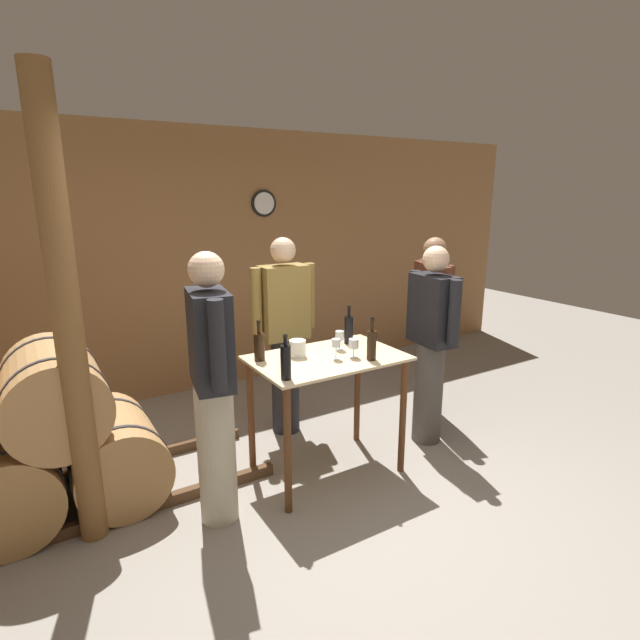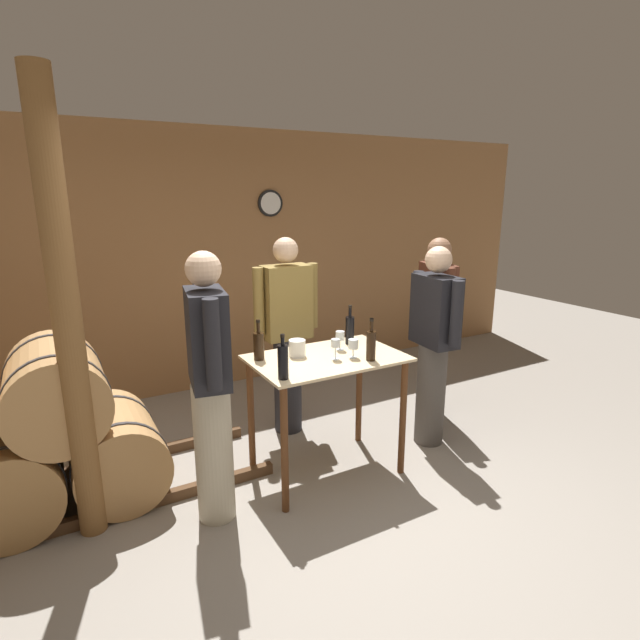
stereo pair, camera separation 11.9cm
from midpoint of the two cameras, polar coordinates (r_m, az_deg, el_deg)
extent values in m
plane|color=gray|center=(3.54, 5.57, -21.29)|extent=(14.00, 14.00, 0.00)
cube|color=#996B42|center=(5.36, -10.92, 6.54)|extent=(8.40, 0.05, 2.70)
cylinder|color=black|center=(5.50, -5.07, 13.15)|extent=(0.28, 0.03, 0.28)
cylinder|color=white|center=(5.48, -5.01, 13.15)|extent=(0.23, 0.01, 0.23)
cube|color=#4C331E|center=(3.71, -30.60, -20.87)|extent=(3.34, 0.06, 0.08)
cube|color=#4C331E|center=(4.28, -30.54, -15.93)|extent=(3.34, 0.06, 0.08)
cylinder|color=#9E7242|center=(3.87, -31.08, -14.90)|extent=(0.61, 0.84, 0.61)
cylinder|color=#38383D|center=(3.65, -31.14, -16.71)|extent=(0.62, 0.03, 0.62)
cylinder|color=#38383D|center=(4.09, -31.03, -13.27)|extent=(0.62, 0.03, 0.62)
cylinder|color=#AD7F4C|center=(3.87, -21.42, -13.68)|extent=(0.61, 0.84, 0.61)
cylinder|color=#38383D|center=(3.65, -20.81, -15.41)|extent=(0.62, 0.03, 0.62)
cylinder|color=#38383D|center=(4.10, -21.96, -12.13)|extent=(0.62, 0.03, 0.62)
cylinder|color=#AD7F4C|center=(3.65, -27.14, -7.16)|extent=(0.61, 0.84, 0.61)
cylinder|color=#38383D|center=(3.42, -26.92, -8.58)|extent=(0.62, 0.03, 0.62)
cylinder|color=#38383D|center=(3.89, -27.33, -5.91)|extent=(0.62, 0.03, 0.62)
cube|color=beige|center=(3.59, 1.74, -4.38)|extent=(1.08, 0.70, 0.02)
cylinder|color=#593319|center=(3.33, -3.01, -14.62)|extent=(0.05, 0.05, 0.90)
cylinder|color=#593319|center=(3.80, 10.35, -10.93)|extent=(0.05, 0.05, 0.90)
cylinder|color=#593319|center=(3.80, -6.98, -10.83)|extent=(0.05, 0.05, 0.90)
cylinder|color=#593319|center=(4.22, 5.30, -8.10)|extent=(0.05, 0.05, 0.90)
cylinder|color=brown|center=(3.12, -25.94, -0.26)|extent=(0.16, 0.16, 2.70)
cylinder|color=black|center=(3.14, -3.16, -4.83)|extent=(0.07, 0.07, 0.22)
cylinder|color=black|center=(3.10, -3.20, -2.26)|extent=(0.02, 0.02, 0.07)
cylinder|color=black|center=(3.09, -3.21, -1.81)|extent=(0.03, 0.03, 0.02)
cylinder|color=black|center=(3.51, -6.05, -3.01)|extent=(0.07, 0.07, 0.20)
cylinder|color=black|center=(3.47, -6.11, -0.72)|extent=(0.02, 0.02, 0.10)
cylinder|color=black|center=(3.46, -6.13, -0.12)|extent=(0.03, 0.03, 0.02)
cylinder|color=black|center=(3.50, 6.82, -2.97)|extent=(0.07, 0.07, 0.21)
cylinder|color=black|center=(3.46, 6.89, -0.57)|extent=(0.02, 0.02, 0.10)
cylinder|color=black|center=(3.45, 6.91, 0.03)|extent=(0.03, 0.03, 0.02)
cylinder|color=black|center=(3.87, 4.31, -1.20)|extent=(0.07, 0.07, 0.21)
cylinder|color=black|center=(3.83, 4.35, 1.01)|extent=(0.02, 0.02, 0.09)
cylinder|color=black|center=(3.82, 4.36, 1.54)|extent=(0.03, 0.03, 0.02)
cylinder|color=silver|center=(3.54, 2.73, -4.47)|extent=(0.06, 0.06, 0.00)
cylinder|color=silver|center=(3.52, 2.74, -3.76)|extent=(0.01, 0.01, 0.09)
cylinder|color=silver|center=(3.50, 2.75, -2.64)|extent=(0.06, 0.06, 0.06)
cylinder|color=silver|center=(3.57, 4.75, -4.29)|extent=(0.06, 0.06, 0.00)
cylinder|color=silver|center=(3.56, 4.76, -3.75)|extent=(0.01, 0.01, 0.07)
cylinder|color=silver|center=(3.54, 4.79, -2.74)|extent=(0.07, 0.07, 0.07)
cylinder|color=silver|center=(3.74, 3.20, -3.40)|extent=(0.06, 0.06, 0.00)
cylinder|color=silver|center=(3.73, 3.21, -2.83)|extent=(0.01, 0.01, 0.07)
cylinder|color=silver|center=(3.71, 3.22, -1.79)|extent=(0.07, 0.07, 0.07)
cylinder|color=white|center=(3.58, -1.67, -3.24)|extent=(0.12, 0.12, 0.12)
cylinder|color=#232328|center=(4.83, 13.41, -5.56)|extent=(0.24, 0.24, 0.89)
cube|color=#592D1E|center=(4.64, 13.93, 2.86)|extent=(0.34, 0.45, 0.56)
sphere|color=#9E7051|center=(4.58, 14.24, 7.81)|extent=(0.21, 0.21, 0.21)
cylinder|color=#592D1E|center=(4.86, 12.80, 3.77)|extent=(0.09, 0.09, 0.50)
cylinder|color=#592D1E|center=(4.41, 15.22, 2.55)|extent=(0.09, 0.09, 0.50)
cylinder|color=#232328|center=(4.41, -2.92, -7.36)|extent=(0.24, 0.24, 0.85)
cube|color=olive|center=(4.19, -3.05, 2.05)|extent=(0.40, 0.22, 0.62)
sphere|color=beige|center=(4.12, -3.13, 7.99)|extent=(0.21, 0.21, 0.21)
cylinder|color=olive|center=(4.30, -0.07, 2.81)|extent=(0.09, 0.09, 0.56)
cylinder|color=olive|center=(4.09, -6.20, 2.10)|extent=(0.09, 0.09, 0.56)
cylinder|color=#B7AD93|center=(3.33, -10.99, -14.58)|extent=(0.24, 0.24, 0.92)
cube|color=black|center=(3.04, -11.67, -2.05)|extent=(0.29, 0.43, 0.58)
sphere|color=beige|center=(2.95, -12.08, 5.73)|extent=(0.21, 0.21, 0.21)
cylinder|color=black|center=(2.80, -10.98, -2.86)|extent=(0.09, 0.09, 0.53)
cylinder|color=black|center=(3.27, -12.31, -0.38)|extent=(0.09, 0.09, 0.53)
cylinder|color=#4C4742|center=(4.31, 13.31, -8.22)|extent=(0.24, 0.24, 0.86)
cube|color=black|center=(4.09, 13.88, 1.05)|extent=(0.25, 0.42, 0.56)
sphere|color=beige|center=(4.02, 14.23, 6.70)|extent=(0.21, 0.21, 0.21)
cylinder|color=black|center=(4.28, 11.86, 2.13)|extent=(0.09, 0.09, 0.51)
cylinder|color=black|center=(3.90, 16.16, 0.67)|extent=(0.09, 0.09, 0.51)
camera|label=1|loc=(0.06, -89.05, 0.24)|focal=28.00mm
camera|label=2|loc=(0.06, 90.95, -0.24)|focal=28.00mm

